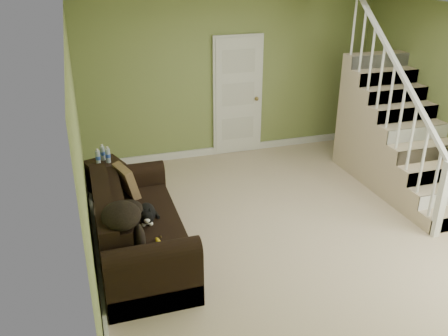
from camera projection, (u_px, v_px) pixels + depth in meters
floor at (298, 230)px, 6.00m from camera, size 5.00×5.50×0.01m
ceiling at (315, 16)px, 4.93m from camera, size 5.00×5.50×0.01m
wall_back at (231, 79)px, 7.85m from camera, size 5.00×0.04×2.60m
wall_left at (81, 159)px, 4.78m from camera, size 0.04×5.50×2.60m
baseboard_back at (232, 149)px, 8.34m from camera, size 5.00×0.04×0.12m
baseboard_left at (98, 260)px, 5.30m from camera, size 0.04×5.50×0.12m
door at (238, 96)px, 7.96m from camera, size 0.86×0.12×2.02m
staircase at (394, 140)px, 7.12m from camera, size 1.00×2.51×2.82m
sofa at (136, 231)px, 5.37m from camera, size 0.93×2.15×0.85m
side_table at (106, 179)px, 6.69m from camera, size 0.58×0.58×0.78m
cat at (147, 214)px, 5.25m from camera, size 0.25×0.54×0.26m
banana at (158, 242)px, 4.87m from camera, size 0.07×0.18×0.05m
throw_pillow at (127, 181)px, 5.82m from camera, size 0.30×0.43×0.41m
throw_blanket at (121, 215)px, 4.58m from camera, size 0.40×0.52×0.21m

